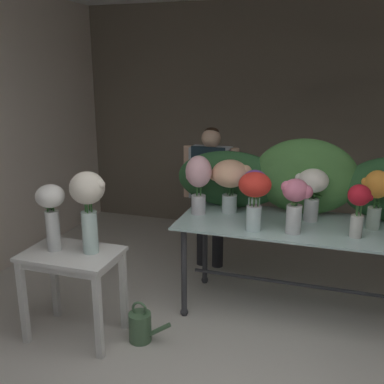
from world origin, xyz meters
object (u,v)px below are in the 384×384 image
Objects in this scene: florist at (210,184)px; vase_ivory_stock at (313,187)px; vase_scarlet_ranunculus at (254,192)px; vase_sunset_snapdragons at (376,193)px; display_table_glass at (302,239)px; vase_peach_dahlias at (230,177)px; vase_white_roses_tall at (51,210)px; vase_cream_lisianthus_tall at (88,201)px; vase_blush_lilies at (198,179)px; side_table_white at (72,265)px; vase_violet_hydrangea at (254,188)px; vase_rosy_tulips at (295,201)px; vase_crimson_carnations at (359,205)px; watering_can at (141,326)px.

florist is 3.35× the size of vase_ivory_stock.
vase_sunset_snapdragons reaches higher than vase_scarlet_ranunculus.
display_table_glass is 4.35× the size of vase_peach_dahlias.
vase_scarlet_ranunculus is at bearing -138.23° from vase_ivory_stock.
vase_cream_lisianthus_tall is at bearing 9.31° from vase_white_roses_tall.
vase_blush_lilies is 0.29m from vase_peach_dahlias.
vase_sunset_snapdragons is (2.23, 0.95, 0.53)m from side_table_white.
vase_scarlet_ranunculus is at bearing 26.21° from vase_cream_lisianthus_tall.
side_table_white is at bearing -144.45° from vase_violet_hydrangea.
vase_cream_lisianthus_tall is at bearing -153.79° from vase_scarlet_ranunculus.
vase_violet_hydrangea is (0.50, 0.01, -0.04)m from vase_blush_lilies.
side_table_white is 0.49× the size of florist.
vase_rosy_tulips is 0.37m from vase_ivory_stock.
vase_ivory_stock is 0.86× the size of vase_white_roses_tall.
vase_rosy_tulips reaches higher than vase_crimson_carnations.
vase_peach_dahlias is 0.76× the size of vase_cream_lisianthus_tall.
vase_scarlet_ranunculus is at bearing -173.09° from vase_crimson_carnations.
vase_cream_lisianthus_tall reaches higher than vase_sunset_snapdragons.
vase_blush_lilies is at bearing 164.67° from vase_rosy_tulips.
vase_cream_lisianthus_tall is (-1.47, -0.60, 0.03)m from vase_rosy_tulips.
vase_sunset_snapdragons reaches higher than vase_white_roses_tall.
vase_ivory_stock is at bearing 27.99° from vase_white_roses_tall.
florist is at bearing 63.13° from vase_white_roses_tall.
watering_can is (-1.56, -0.63, -0.97)m from vase_crimson_carnations.
vase_peach_dahlias is 1.55m from vase_white_roses_tall.
vase_ivory_stock is 0.49m from vase_violet_hydrangea.
side_table_white is 0.46m from vase_white_roses_tall.
vase_ivory_stock is at bearing 37.23° from watering_can.
vase_peach_dahlias is at bearing 48.25° from vase_cream_lisianthus_tall.
florist is at bearing 143.98° from display_table_glass.
florist reaches higher than watering_can.
vase_sunset_snapdragons is at bearing 2.99° from vase_violet_hydrangea.
vase_cream_lisianthus_tall is at bearing -156.58° from vase_sunset_snapdragons.
vase_rosy_tulips is at bearing 27.44° from watering_can.
florist is 2.38× the size of vase_cream_lisianthus_tall.
vase_white_roses_tall is (-1.16, -1.02, -0.10)m from vase_peach_dahlias.
vase_violet_hydrangea is at bearing 32.55° from vase_white_roses_tall.
vase_ivory_stock is (0.43, 0.38, -0.02)m from vase_scarlet_ranunculus.
florist reaches higher than vase_crimson_carnations.
vase_rosy_tulips is at bearing 21.94° from side_table_white.
vase_crimson_carnations is (0.83, -0.18, -0.03)m from vase_violet_hydrangea.
side_table_white is at bearing -161.15° from vase_crimson_carnations.
vase_rosy_tulips is 1.59m from vase_cream_lisianthus_tall.
vase_ivory_stock is 1.82m from watering_can.
vase_sunset_snapdragons is at bearing -6.05° from vase_ivory_stock.
vase_peach_dahlias reaches higher than vase_violet_hydrangea.
watering_can is (-1.21, -0.92, -1.01)m from vase_ivory_stock.
watering_can is at bearing -95.23° from florist.
vase_violet_hydrangea is 1.67m from vase_white_roses_tall.
vase_peach_dahlias is at bearing 41.19° from vase_white_roses_tall.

